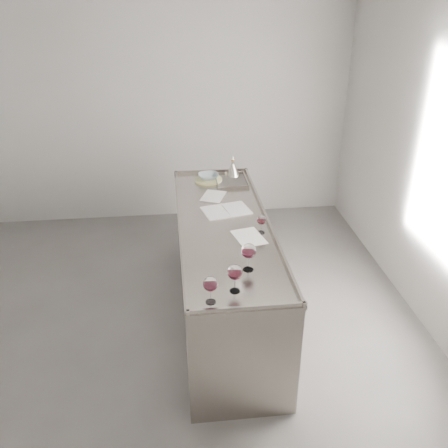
{
  "coord_description": "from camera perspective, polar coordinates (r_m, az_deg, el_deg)",
  "views": [
    {
      "loc": [
        0.07,
        -3.38,
        2.83
      ],
      "look_at": [
        0.48,
        0.14,
        1.02
      ],
      "focal_mm": 40.0,
      "sensor_mm": 36.0,
      "label": 1
    }
  ],
  "objects": [
    {
      "name": "counter",
      "position": [
        4.39,
        0.05,
        -5.44
      ],
      "size": [
        0.77,
        2.42,
        0.97
      ],
      "color": "gray",
      "rests_on": "ground"
    },
    {
      "name": "wine_glass_right",
      "position": [
        3.46,
        2.84,
        -3.17
      ],
      "size": [
        0.11,
        0.11,
        0.21
      ],
      "rotation": [
        0.0,
        0.0,
        -0.14
      ],
      "color": "white",
      "rests_on": "counter"
    },
    {
      "name": "wine_glass_left",
      "position": [
        3.14,
        -1.56,
        -6.93
      ],
      "size": [
        0.1,
        0.1,
        0.19
      ],
      "rotation": [
        0.0,
        0.0,
        -0.4
      ],
      "color": "white",
      "rests_on": "counter"
    },
    {
      "name": "wine_funnel",
      "position": [
        5.13,
        1.01,
        6.25
      ],
      "size": [
        0.15,
        0.15,
        0.22
      ],
      "rotation": [
        0.0,
        0.0,
        -0.39
      ],
      "color": "#ABA498",
      "rests_on": "counter"
    },
    {
      "name": "ceramic_bowl",
      "position": [
        5.01,
        -1.79,
        5.45
      ],
      "size": [
        0.22,
        0.22,
        0.05
      ],
      "primitive_type": "imported",
      "rotation": [
        0.0,
        0.0,
        0.09
      ],
      "color": "#8C9DA3",
      "rests_on": "trivet"
    },
    {
      "name": "room_shell",
      "position": [
        3.67,
        -7.21,
        3.9
      ],
      "size": [
        4.54,
        5.04,
        2.84
      ],
      "color": "#53504E",
      "rests_on": "ground"
    },
    {
      "name": "loose_paper_under",
      "position": [
        4.66,
        -1.23,
        3.22
      ],
      "size": [
        0.28,
        0.33,
        0.0
      ],
      "primitive_type": "cube",
      "rotation": [
        0.0,
        0.0,
        -0.36
      ],
      "color": "silver",
      "rests_on": "counter"
    },
    {
      "name": "wine_glass_small",
      "position": [
        3.98,
        4.3,
        0.4
      ],
      "size": [
        0.08,
        0.08,
        0.16
      ],
      "rotation": [
        0.0,
        0.0,
        -0.11
      ],
      "color": "white",
      "rests_on": "counter"
    },
    {
      "name": "loose_paper_top",
      "position": [
        3.95,
        2.86,
        -1.5
      ],
      "size": [
        0.27,
        0.34,
        0.0
      ],
      "primitive_type": "cube",
      "rotation": [
        0.0,
        0.0,
        0.23
      ],
      "color": "white",
      "rests_on": "counter"
    },
    {
      "name": "wine_glass_middle",
      "position": [
        3.24,
        1.27,
        -5.6
      ],
      "size": [
        0.1,
        0.1,
        0.2
      ],
      "rotation": [
        0.0,
        0.0,
        0.26
      ],
      "color": "white",
      "rests_on": "counter"
    },
    {
      "name": "trivet",
      "position": [
        5.02,
        -1.79,
        5.08
      ],
      "size": [
        0.31,
        0.31,
        0.02
      ],
      "primitive_type": "cylinder",
      "rotation": [
        0.0,
        0.0,
        0.15
      ],
      "color": "#CDC984",
      "rests_on": "counter"
    },
    {
      "name": "notebook",
      "position": [
        4.37,
        0.26,
        1.57
      ],
      "size": [
        0.45,
        0.36,
        0.02
      ],
      "rotation": [
        0.0,
        0.0,
        0.23
      ],
      "color": "silver",
      "rests_on": "counter"
    }
  ]
}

